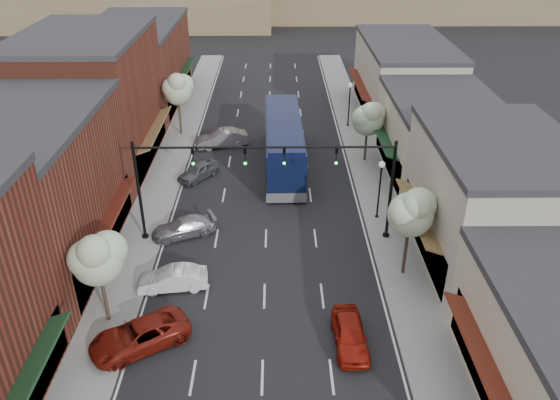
{
  "coord_description": "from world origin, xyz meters",
  "views": [
    {
      "loc": [
        0.69,
        -22.47,
        19.99
      ],
      "look_at": [
        0.95,
        9.29,
        2.2
      ],
      "focal_mm": 35.0,
      "sensor_mm": 36.0,
      "label": 1
    }
  ],
  "objects_px": {
    "parked_car_a": "(139,335)",
    "parked_car_e": "(222,138)",
    "signal_mast_left": "(175,177)",
    "parked_car_b": "(173,279)",
    "lamp_post_near": "(380,181)",
    "signal_mast_right": "(355,176)",
    "tree_left_far": "(178,88)",
    "parked_car_c": "(184,227)",
    "coach_bus": "(284,143)",
    "parked_car_d": "(198,171)",
    "red_hatchback": "(350,334)",
    "lamp_post_far": "(350,97)",
    "tree_right_far": "(369,118)",
    "tree_left_near": "(97,257)",
    "tree_right_near": "(412,211)"
  },
  "relations": [
    {
      "from": "lamp_post_near",
      "to": "lamp_post_far",
      "type": "height_order",
      "value": "same"
    },
    {
      "from": "tree_left_far",
      "to": "parked_car_d",
      "type": "distance_m",
      "value": 10.24
    },
    {
      "from": "signal_mast_right",
      "to": "tree_right_far",
      "type": "bearing_deg",
      "value": 77.15
    },
    {
      "from": "signal_mast_left",
      "to": "tree_right_far",
      "type": "distance_m",
      "value": 18.39
    },
    {
      "from": "parked_car_e",
      "to": "tree_left_far",
      "type": "bearing_deg",
      "value": -139.42
    },
    {
      "from": "signal_mast_left",
      "to": "tree_left_far",
      "type": "relative_size",
      "value": 1.34
    },
    {
      "from": "tree_left_near",
      "to": "red_hatchback",
      "type": "bearing_deg",
      "value": -8.09
    },
    {
      "from": "tree_left_near",
      "to": "signal_mast_right",
      "type": "bearing_deg",
      "value": 30.14
    },
    {
      "from": "signal_mast_right",
      "to": "tree_left_near",
      "type": "bearing_deg",
      "value": -149.86
    },
    {
      "from": "tree_left_far",
      "to": "parked_car_c",
      "type": "relative_size",
      "value": 1.43
    },
    {
      "from": "parked_car_a",
      "to": "tree_right_far",
      "type": "bearing_deg",
      "value": 114.44
    },
    {
      "from": "signal_mast_left",
      "to": "coach_bus",
      "type": "bearing_deg",
      "value": 58.02
    },
    {
      "from": "lamp_post_near",
      "to": "signal_mast_right",
      "type": "bearing_deg",
      "value": -131.05
    },
    {
      "from": "lamp_post_far",
      "to": "parked_car_a",
      "type": "xyz_separation_m",
      "value": [
        -14.0,
        -29.87,
        -2.31
      ]
    },
    {
      "from": "coach_bus",
      "to": "parked_car_d",
      "type": "height_order",
      "value": "coach_bus"
    },
    {
      "from": "parked_car_b",
      "to": "parked_car_e",
      "type": "xyz_separation_m",
      "value": [
        1.1,
        20.5,
        0.11
      ]
    },
    {
      "from": "parked_car_b",
      "to": "parked_car_c",
      "type": "bearing_deg",
      "value": 174.9
    },
    {
      "from": "tree_left_far",
      "to": "parked_car_d",
      "type": "xyz_separation_m",
      "value": [
        2.71,
        -9.05,
        -3.96
      ]
    },
    {
      "from": "parked_car_a",
      "to": "parked_car_e",
      "type": "height_order",
      "value": "parked_car_e"
    },
    {
      "from": "signal_mast_right",
      "to": "parked_car_a",
      "type": "relative_size",
      "value": 1.64
    },
    {
      "from": "tree_left_far",
      "to": "red_hatchback",
      "type": "distance_m",
      "value": 30.78
    },
    {
      "from": "coach_bus",
      "to": "tree_right_far",
      "type": "bearing_deg",
      "value": 5.47
    },
    {
      "from": "tree_right_near",
      "to": "parked_car_e",
      "type": "height_order",
      "value": "tree_right_near"
    },
    {
      "from": "signal_mast_left",
      "to": "parked_car_b",
      "type": "xyz_separation_m",
      "value": [
        0.32,
        -5.21,
        -3.96
      ]
    },
    {
      "from": "tree_left_near",
      "to": "parked_car_a",
      "type": "bearing_deg",
      "value": -41.52
    },
    {
      "from": "signal_mast_right",
      "to": "lamp_post_far",
      "type": "relative_size",
      "value": 1.85
    },
    {
      "from": "signal_mast_right",
      "to": "tree_left_near",
      "type": "height_order",
      "value": "signal_mast_right"
    },
    {
      "from": "tree_left_far",
      "to": "signal_mast_right",
      "type": "bearing_deg",
      "value": -52.29
    },
    {
      "from": "lamp_post_near",
      "to": "parked_car_a",
      "type": "bearing_deg",
      "value": -138.53
    },
    {
      "from": "tree_left_far",
      "to": "parked_car_c",
      "type": "bearing_deg",
      "value": -81.05
    },
    {
      "from": "tree_right_near",
      "to": "tree_right_far",
      "type": "relative_size",
      "value": 1.1
    },
    {
      "from": "red_hatchback",
      "to": "parked_car_a",
      "type": "xyz_separation_m",
      "value": [
        -10.58,
        -0.02,
        0.01
      ]
    },
    {
      "from": "lamp_post_far",
      "to": "parked_car_a",
      "type": "relative_size",
      "value": 0.89
    },
    {
      "from": "tree_left_near",
      "to": "tree_right_far",
      "type": "bearing_deg",
      "value": 50.31
    },
    {
      "from": "tree_left_near",
      "to": "parked_car_d",
      "type": "bearing_deg",
      "value": 80.92
    },
    {
      "from": "red_hatchback",
      "to": "parked_car_e",
      "type": "distance_m",
      "value": 26.57
    },
    {
      "from": "lamp_post_far",
      "to": "red_hatchback",
      "type": "height_order",
      "value": "lamp_post_far"
    },
    {
      "from": "tree_right_near",
      "to": "lamp_post_near",
      "type": "height_order",
      "value": "tree_right_near"
    },
    {
      "from": "signal_mast_right",
      "to": "red_hatchback",
      "type": "height_order",
      "value": "signal_mast_right"
    },
    {
      "from": "tree_left_far",
      "to": "parked_car_c",
      "type": "distance_m",
      "value": 18.15
    },
    {
      "from": "tree_right_far",
      "to": "red_hatchback",
      "type": "relative_size",
      "value": 1.34
    },
    {
      "from": "lamp_post_far",
      "to": "parked_car_a",
      "type": "distance_m",
      "value": 33.07
    },
    {
      "from": "tree_right_far",
      "to": "tree_left_near",
      "type": "distance_m",
      "value": 25.99
    },
    {
      "from": "tree_right_near",
      "to": "parked_car_c",
      "type": "xyz_separation_m",
      "value": [
        -13.84,
        4.51,
        -3.83
      ]
    },
    {
      "from": "red_hatchback",
      "to": "lamp_post_near",
      "type": "bearing_deg",
      "value": 72.78
    },
    {
      "from": "signal_mast_right",
      "to": "lamp_post_near",
      "type": "relative_size",
      "value": 1.85
    },
    {
      "from": "coach_bus",
      "to": "parked_car_b",
      "type": "bearing_deg",
      "value": -113.24
    },
    {
      "from": "signal_mast_left",
      "to": "tree_right_far",
      "type": "xyz_separation_m",
      "value": [
        13.97,
        11.95,
        -0.63
      ]
    },
    {
      "from": "lamp_post_near",
      "to": "signal_mast_left",
      "type": "bearing_deg",
      "value": -169.44
    },
    {
      "from": "tree_right_near",
      "to": "coach_bus",
      "type": "height_order",
      "value": "tree_right_near"
    }
  ]
}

